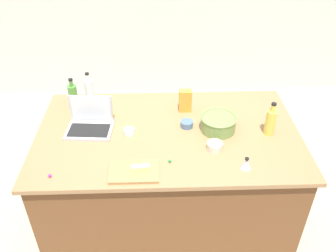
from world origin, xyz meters
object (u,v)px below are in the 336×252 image
(butter_stick_left, at_px, (141,168))
(ramekin_medium, at_px, (215,146))
(bottle_vinegar, at_px, (89,91))
(kitchen_timer, at_px, (246,163))
(bottle_oil, at_px, (271,122))
(ramekin_wide, at_px, (187,124))
(mixing_bowl_large, at_px, (218,123))
(laptop, at_px, (90,123))
(ramekin_small, at_px, (129,131))
(bottle_olive, at_px, (73,95))
(candy_bag, at_px, (185,101))
(cutting_board, at_px, (134,172))

(butter_stick_left, bearing_deg, ramekin_medium, 23.47)
(bottle_vinegar, xyz_separation_m, kitchen_timer, (1.04, -0.78, -0.07))
(bottle_oil, xyz_separation_m, ramekin_wide, (-0.55, 0.10, -0.07))
(mixing_bowl_large, relative_size, ramekin_medium, 2.45)
(laptop, bearing_deg, ramekin_medium, -17.24)
(ramekin_medium, bearing_deg, mixing_bowl_large, 76.21)
(bottle_oil, xyz_separation_m, ramekin_medium, (-0.39, -0.16, -0.07))
(ramekin_small, distance_m, ramekin_wide, 0.41)
(laptop, relative_size, ramekin_medium, 3.22)
(bottle_oil, bearing_deg, bottle_olive, 163.80)
(bottle_oil, bearing_deg, ramekin_wide, 170.12)
(bottle_olive, bearing_deg, kitchen_timer, -32.81)
(mixing_bowl_large, bearing_deg, kitchen_timer, -74.15)
(bottle_oil, bearing_deg, candy_bag, 151.07)
(laptop, xyz_separation_m, kitchen_timer, (0.99, -0.44, -0.01))
(bottle_olive, distance_m, ramekin_medium, 1.14)
(cutting_board, distance_m, ramekin_wide, 0.58)
(bottle_olive, height_order, ramekin_small, bottle_olive)
(mixing_bowl_large, distance_m, candy_bag, 0.33)
(ramekin_small, bearing_deg, mixing_bowl_large, 2.23)
(butter_stick_left, distance_m, kitchen_timer, 0.63)
(mixing_bowl_large, distance_m, ramekin_medium, 0.22)
(ramekin_small, bearing_deg, ramekin_wide, 9.83)
(butter_stick_left, bearing_deg, cutting_board, 180.00)
(bottle_oil, distance_m, kitchen_timer, 0.42)
(bottle_oil, xyz_separation_m, cutting_board, (-0.90, -0.36, -0.09))
(bottle_vinegar, height_order, kitchen_timer, bottle_vinegar)
(bottle_vinegar, bearing_deg, laptop, -82.42)
(bottle_vinegar, distance_m, ramekin_medium, 1.06)
(laptop, xyz_separation_m, butter_stick_left, (0.36, -0.46, -0.01))
(bottle_oil, distance_m, candy_bag, 0.63)
(ramekin_wide, bearing_deg, kitchen_timer, -53.63)
(mixing_bowl_large, relative_size, ramekin_wide, 2.77)
(cutting_board, xyz_separation_m, butter_stick_left, (0.04, 0.00, 0.03))
(ramekin_wide, distance_m, candy_bag, 0.22)
(cutting_board, xyz_separation_m, ramekin_small, (-0.05, 0.39, 0.01))
(laptop, relative_size, bottle_vinegar, 1.28)
(bottle_olive, bearing_deg, ramekin_medium, -29.54)
(laptop, distance_m, bottle_olive, 0.35)
(ramekin_small, bearing_deg, candy_bag, 34.52)
(bottle_vinegar, distance_m, ramekin_wide, 0.80)
(cutting_board, relative_size, ramekin_medium, 2.90)
(bottle_olive, distance_m, ramekin_small, 0.58)
(cutting_board, bearing_deg, bottle_olive, 122.24)
(bottle_vinegar, height_order, bottle_olive, bottle_vinegar)
(mixing_bowl_large, distance_m, cutting_board, 0.70)
(kitchen_timer, bearing_deg, bottle_vinegar, 142.99)
(mixing_bowl_large, xyz_separation_m, ramekin_small, (-0.61, -0.02, -0.04))
(butter_stick_left, distance_m, ramekin_medium, 0.51)
(bottle_olive, bearing_deg, candy_bag, -6.76)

